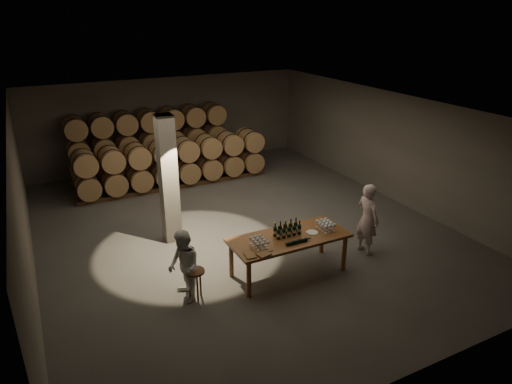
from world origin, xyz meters
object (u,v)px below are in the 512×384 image
bottle_cluster (287,230)px  stool (195,276)px  person_man (367,219)px  plate (312,232)px  person_woman (184,266)px  tasting_table (289,241)px  notebook_near (264,254)px

bottle_cluster → stool: (-2.14, -0.06, -0.49)m
bottle_cluster → person_man: person_man is taller
plate → person_woman: (-2.88, 0.18, -0.16)m
stool → person_woman: 0.30m
person_man → person_woman: size_ratio=1.16×
bottle_cluster → person_woman: 2.35m
bottle_cluster → plate: (0.54, -0.15, -0.11)m
stool → person_man: (4.27, -0.04, 0.34)m
tasting_table → person_man: 2.12m
notebook_near → bottle_cluster: bearing=19.5°
tasting_table → plate: bearing=-8.0°
plate → stool: size_ratio=0.40×
notebook_near → tasting_table: bearing=15.3°
person_man → notebook_near: bearing=92.3°
person_man → bottle_cluster: bearing=81.4°
notebook_near → person_man: (2.98, 0.43, -0.04)m
stool → plate: bearing=-2.0°
bottle_cluster → tasting_table: bearing=-86.4°
plate → bottle_cluster: bearing=164.1°
stool → person_woman: (-0.19, 0.08, 0.22)m
tasting_table → stool: tasting_table is taller
tasting_table → person_woman: bearing=177.5°
person_man → tasting_table: bearing=83.5°
bottle_cluster → person_woman: size_ratio=0.40×
plate → stool: plate is taller
person_woman → plate: bearing=86.3°
plate → person_woman: 2.89m
tasting_table → plate: (0.54, -0.08, 0.11)m
bottle_cluster → stool: size_ratio=0.93×
plate → stool: 2.71m
notebook_near → stool: notebook_near is taller
bottle_cluster → plate: bottle_cluster is taller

